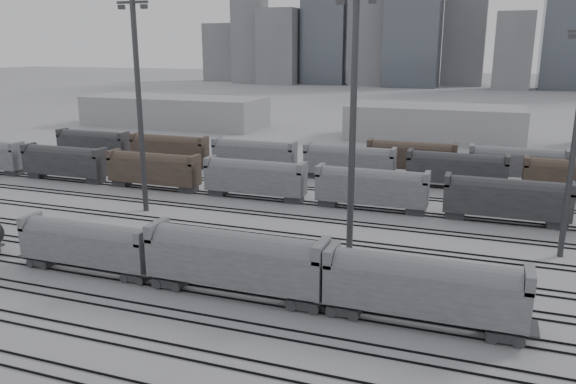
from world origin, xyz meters
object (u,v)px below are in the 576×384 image
(hopper_car_a, at_px, (86,243))
(light_mast_c, at_px, (353,120))
(hopper_car_b, at_px, (235,258))
(hopper_car_c, at_px, (424,286))

(hopper_car_a, xyz_separation_m, light_mast_c, (22.50, 14.75, 11.11))
(hopper_car_a, height_order, hopper_car_b, hopper_car_b)
(hopper_car_a, bearing_deg, hopper_car_c, 0.00)
(hopper_car_b, xyz_separation_m, light_mast_c, (6.65, 14.75, 10.59))
(hopper_car_a, distance_m, light_mast_c, 29.11)
(hopper_car_c, bearing_deg, hopper_car_a, -180.00)
(hopper_car_b, relative_size, light_mast_c, 0.61)
(light_mast_c, bearing_deg, hopper_car_a, -146.75)
(light_mast_c, bearing_deg, hopper_car_b, -114.26)
(hopper_car_a, xyz_separation_m, hopper_car_c, (31.98, 0.00, 0.35))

